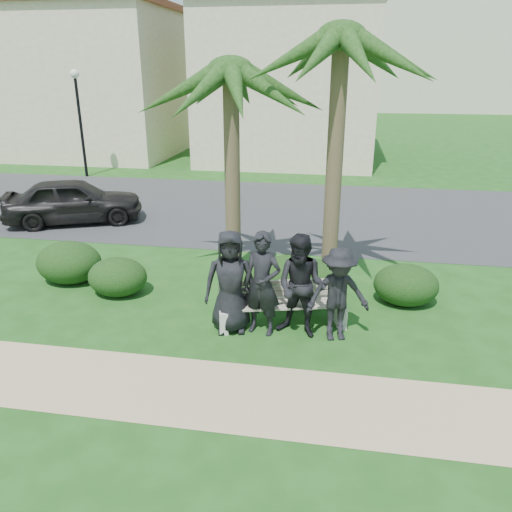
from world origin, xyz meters
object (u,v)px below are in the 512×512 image
object	(u,v)px
man_a	(230,282)
palm_right	(341,40)
man_c	(301,287)
street_lamp	(78,104)
man_d	(338,295)
car_a	(74,201)
palm_left	(231,73)
park_bench	(283,308)
man_b	(262,284)

from	to	relation	value
man_a	palm_right	world-z (taller)	palm_right
man_c	street_lamp	bearing A→B (deg)	144.83
man_d	car_a	world-z (taller)	man_d
palm_left	palm_right	distance (m)	2.14
palm_right	car_a	world-z (taller)	palm_right
man_a	man_c	bearing A→B (deg)	-11.85
palm_right	car_a	bearing A→B (deg)	155.92
man_c	palm_right	size ratio (longest dim) A/B	0.31
palm_left	park_bench	bearing A→B (deg)	-56.58
street_lamp	man_a	xyz separation A→B (m)	(8.91, -11.93, -2.03)
street_lamp	man_b	xyz separation A→B (m)	(9.46, -11.93, -2.02)
park_bench	man_a	world-z (taller)	man_a
man_a	man_c	world-z (taller)	man_a
man_b	palm_left	xyz separation A→B (m)	(-0.99, 2.29, 3.34)
park_bench	car_a	xyz separation A→B (m)	(-6.86, 5.30, 0.31)
car_a	park_bench	bearing A→B (deg)	-150.06
man_d	park_bench	bearing A→B (deg)	147.96
man_b	palm_right	bearing A→B (deg)	75.85
man_d	palm_right	bearing A→B (deg)	80.62
man_b	man_d	xyz separation A→B (m)	(1.28, -0.01, -0.10)
street_lamp	man_d	bearing A→B (deg)	-48.00
man_a	palm_left	distance (m)	4.08
man_d	man_b	bearing A→B (deg)	164.84
man_d	car_a	distance (m)	9.62
man_a	park_bench	bearing A→B (deg)	5.45
street_lamp	man_a	distance (m)	15.03
man_a	man_d	xyz separation A→B (m)	(1.84, -0.00, -0.10)
man_b	man_c	bearing A→B (deg)	13.74
man_a	palm_left	world-z (taller)	palm_left
street_lamp	man_c	xyz separation A→B (m)	(10.13, -11.91, -2.03)
park_bench	man_d	bearing A→B (deg)	-31.52
street_lamp	park_bench	size ratio (longest dim) A/B	1.81
man_b	palm_right	world-z (taller)	palm_right
street_lamp	man_a	bearing A→B (deg)	-53.25
man_b	palm_left	world-z (taller)	palm_left
park_bench	man_a	size ratio (longest dim) A/B	1.29
park_bench	palm_right	world-z (taller)	palm_right
street_lamp	palm_left	world-z (taller)	palm_left
palm_left	man_b	bearing A→B (deg)	-66.58
man_a	palm_left	xyz separation A→B (m)	(-0.44, 2.29, 3.34)
man_b	street_lamp	bearing A→B (deg)	140.48
park_bench	man_d	xyz separation A→B (m)	(0.96, -0.30, 0.47)
palm_right	street_lamp	bearing A→B (deg)	137.25
man_b	park_bench	bearing A→B (deg)	53.42
palm_right	man_b	bearing A→B (deg)	-116.21
man_b	car_a	size ratio (longest dim) A/B	0.47
park_bench	palm_left	world-z (taller)	palm_left
man_b	palm_right	size ratio (longest dim) A/B	0.32
street_lamp	palm_left	distance (m)	12.90
street_lamp	palm_left	bearing A→B (deg)	-48.70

